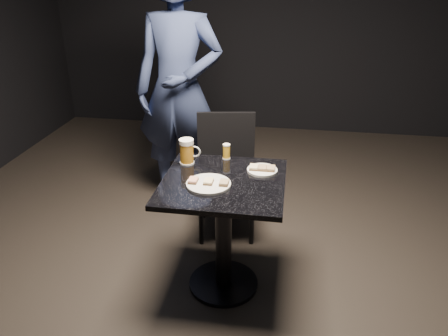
{
  "coord_description": "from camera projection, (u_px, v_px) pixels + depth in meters",
  "views": [
    {
      "loc": [
        0.35,
        -2.19,
        1.88
      ],
      "look_at": [
        0.0,
        0.02,
        0.82
      ],
      "focal_mm": 35.0,
      "sensor_mm": 36.0,
      "label": 1
    }
  ],
  "objects": [
    {
      "name": "beer_mug",
      "position": [
        187.0,
        151.0,
        2.67
      ],
      "size": [
        0.13,
        0.09,
        0.16
      ],
      "color": "silver",
      "rests_on": "table"
    },
    {
      "name": "plate_small",
      "position": [
        262.0,
        170.0,
        2.6
      ],
      "size": [
        0.18,
        0.18,
        0.01
      ],
      "primitive_type": "cylinder",
      "color": "silver",
      "rests_on": "table"
    },
    {
      "name": "table",
      "position": [
        223.0,
        217.0,
        2.6
      ],
      "size": [
        0.7,
        0.7,
        0.75
      ],
      "color": "black",
      "rests_on": "floor"
    },
    {
      "name": "chair",
      "position": [
        226.0,
        167.0,
        3.24
      ],
      "size": [
        0.5,
        0.5,
        0.89
      ],
      "color": "black",
      "rests_on": "floor"
    },
    {
      "name": "patron",
      "position": [
        179.0,
        91.0,
        3.4
      ],
      "size": [
        0.74,
        0.51,
        1.94
      ],
      "primitive_type": "imported",
      "rotation": [
        0.0,
        0.0,
        -0.07
      ],
      "color": "navy",
      "rests_on": "floor"
    },
    {
      "name": "canapes_on_plate_small",
      "position": [
        262.0,
        168.0,
        2.59
      ],
      "size": [
        0.15,
        0.07,
        0.02
      ],
      "color": "#4C3521",
      "rests_on": "plate_small"
    },
    {
      "name": "floor",
      "position": [
        224.0,
        284.0,
        2.81
      ],
      "size": [
        6.0,
        6.0,
        0.0
      ],
      "primitive_type": "plane",
      "color": "black",
      "rests_on": "ground"
    },
    {
      "name": "beer_tumbler",
      "position": [
        226.0,
        151.0,
        2.75
      ],
      "size": [
        0.05,
        0.05,
        0.1
      ],
      "color": "silver",
      "rests_on": "table"
    },
    {
      "name": "canapes_on_plate_large",
      "position": [
        209.0,
        181.0,
        2.43
      ],
      "size": [
        0.23,
        0.07,
        0.02
      ],
      "color": "#4C3521",
      "rests_on": "plate_large"
    },
    {
      "name": "plate_large",
      "position": [
        209.0,
        184.0,
        2.44
      ],
      "size": [
        0.25,
        0.25,
        0.01
      ],
      "primitive_type": "cylinder",
      "color": "silver",
      "rests_on": "table"
    }
  ]
}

